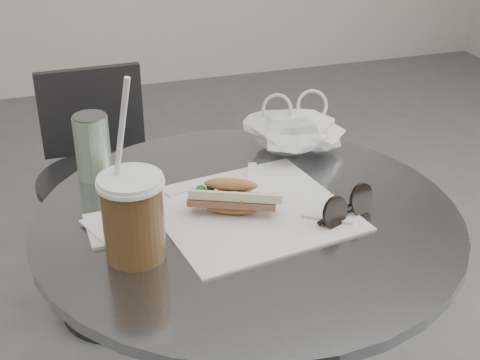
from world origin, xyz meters
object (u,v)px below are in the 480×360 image
object	(u,v)px
banh_mi	(232,197)
chair_far	(107,212)
sunglasses	(347,208)
cafe_table	(247,333)
iced_coffee	(133,216)
drink_can	(93,147)

from	to	relation	value
banh_mi	chair_far	bearing A→B (deg)	125.16
sunglasses	banh_mi	bearing A→B (deg)	133.63
cafe_table	iced_coffee	bearing A→B (deg)	-161.75
chair_far	iced_coffee	xyz separation A→B (m)	(-0.03, -0.86, 0.48)
chair_far	drink_can	distance (m)	0.74
chair_far	sunglasses	xyz separation A→B (m)	(0.34, -0.86, 0.43)
chair_far	iced_coffee	size ratio (longest dim) A/B	2.41
iced_coffee	sunglasses	distance (m)	0.37
chair_far	banh_mi	xyz separation A→B (m)	(0.15, -0.78, 0.44)
chair_far	iced_coffee	distance (m)	0.99
cafe_table	sunglasses	distance (m)	0.34
chair_far	sunglasses	world-z (taller)	sunglasses
cafe_table	sunglasses	size ratio (longest dim) A/B	6.14
chair_far	drink_can	bearing A→B (deg)	82.48
cafe_table	drink_can	size ratio (longest dim) A/B	5.90
banh_mi	drink_can	bearing A→B (deg)	158.26
banh_mi	sunglasses	size ratio (longest dim) A/B	1.64
sunglasses	cafe_table	bearing A→B (deg)	132.74
chair_far	iced_coffee	world-z (taller)	iced_coffee
iced_coffee	sunglasses	size ratio (longest dim) A/B	2.46
iced_coffee	sunglasses	world-z (taller)	iced_coffee
chair_far	drink_can	xyz separation A→B (m)	(-0.06, -0.56, 0.47)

